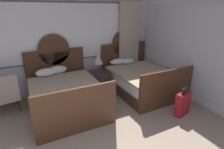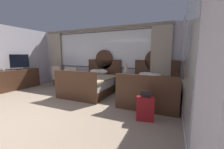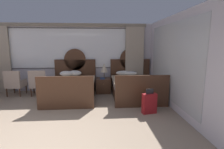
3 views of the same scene
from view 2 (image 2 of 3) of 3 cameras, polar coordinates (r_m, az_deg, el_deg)
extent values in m
plane|color=gray|center=(3.72, -38.66, -17.23)|extent=(24.00, 24.00, 0.00)
cube|color=silver|center=(6.48, -4.55, 6.84)|extent=(6.65, 0.07, 2.70)
cube|color=#575459|center=(6.44, -4.77, 10.09)|extent=(4.89, 0.02, 1.62)
cube|color=white|center=(6.44, -4.80, 10.10)|extent=(4.81, 0.02, 1.54)
cube|color=tan|center=(7.97, -22.02, 6.14)|extent=(0.75, 0.08, 2.60)
cube|color=tan|center=(5.58, 19.36, 5.73)|extent=(0.75, 0.08, 2.60)
cube|color=gray|center=(6.46, -5.28, 18.15)|extent=(6.12, 0.10, 0.12)
cube|color=silver|center=(3.28, 28.91, 4.81)|extent=(0.07, 4.79, 2.70)
cube|color=#B2B7BC|center=(3.58, 27.82, 5.06)|extent=(0.01, 3.35, 2.27)
cube|color=#472B1C|center=(5.52, -8.12, -6.00)|extent=(1.54, 2.03, 0.30)
cube|color=white|center=(5.46, -8.18, -2.99)|extent=(1.48, 1.93, 0.29)
cube|color=tan|center=(5.36, -8.67, -1.31)|extent=(1.58, 1.83, 0.06)
cube|color=#472B1C|center=(6.32, -3.20, 0.37)|extent=(1.62, 0.06, 1.28)
cylinder|color=#472B1C|center=(6.27, -3.25, 6.17)|extent=(0.85, 0.06, 0.85)
cube|color=#472B1C|center=(4.62, -15.09, -4.65)|extent=(1.62, 0.06, 0.98)
ellipsoid|color=white|center=(6.23, -6.86, 1.27)|extent=(0.53, 0.28, 0.21)
ellipsoid|color=white|center=(6.15, -4.08, 1.23)|extent=(0.54, 0.25, 0.21)
cube|color=#472B1C|center=(4.77, 15.65, -8.47)|extent=(1.54, 2.03, 0.30)
cube|color=white|center=(4.69, 15.78, -5.02)|extent=(1.48, 1.93, 0.29)
cube|color=tan|center=(4.58, 15.72, -3.10)|extent=(1.58, 1.83, 0.06)
cube|color=#472B1C|center=(5.68, 17.36, -0.85)|extent=(1.62, 0.06, 1.28)
cylinder|color=#472B1C|center=(5.62, 17.63, 5.60)|extent=(0.85, 0.06, 0.85)
cube|color=#472B1C|center=(3.68, 13.47, -7.79)|extent=(1.62, 0.06, 0.98)
ellipsoid|color=white|center=(5.52, 13.89, 0.09)|extent=(0.58, 0.24, 0.18)
ellipsoid|color=white|center=(5.42, 17.03, -0.28)|extent=(0.50, 0.30, 0.16)
cube|color=#472B1C|center=(5.60, 5.27, -4.33)|extent=(0.56, 0.56, 0.57)
sphere|color=tan|center=(5.31, 4.27, -3.63)|extent=(0.02, 0.02, 0.02)
cylinder|color=brown|center=(5.56, 5.77, -1.35)|extent=(0.14, 0.14, 0.02)
cylinder|color=brown|center=(5.54, 5.79, -0.11)|extent=(0.03, 0.03, 0.22)
cone|color=beige|center=(5.51, 5.83, 2.82)|extent=(0.27, 0.27, 0.34)
cube|color=navy|center=(5.45, 4.59, -1.46)|extent=(0.18, 0.26, 0.03)
cube|color=#472B1C|center=(7.28, -34.82, -1.76)|extent=(0.45, 1.98, 0.85)
sphere|color=tan|center=(7.37, -30.32, -0.65)|extent=(0.03, 0.03, 0.03)
sphere|color=tan|center=(7.07, -33.88, -1.24)|extent=(0.03, 0.03, 0.03)
sphere|color=tan|center=(6.80, -37.75, -1.87)|extent=(0.03, 0.03, 0.03)
cube|color=black|center=(7.33, -33.45, 1.92)|extent=(0.20, 0.28, 0.04)
cylinder|color=black|center=(7.33, -33.47, 2.27)|extent=(0.04, 0.04, 0.05)
cube|color=black|center=(7.31, -33.66, 4.67)|extent=(0.04, 0.82, 0.57)
cube|color=black|center=(7.30, -33.57, 4.67)|extent=(0.01, 0.78, 0.53)
cylinder|color=white|center=(6.99, -38.09, 1.50)|extent=(0.08, 0.08, 0.08)
torus|color=white|center=(6.95, -37.91, 1.52)|extent=(0.05, 0.01, 0.05)
cube|color=#B29E8E|center=(6.67, -15.21, -1.91)|extent=(0.65, 0.65, 0.10)
cube|color=#B29E8E|center=(6.41, -16.40, 0.53)|extent=(0.58, 0.17, 0.54)
cube|color=#B29E8E|center=(6.52, -13.31, -0.90)|extent=(0.14, 0.52, 0.16)
cube|color=#B29E8E|center=(6.78, -17.13, -0.72)|extent=(0.14, 0.52, 0.16)
cylinder|color=#472B1C|center=(6.79, -12.44, -3.41)|extent=(0.04, 0.04, 0.31)
cylinder|color=#472B1C|center=(7.02, -15.87, -3.16)|extent=(0.04, 0.04, 0.31)
cylinder|color=#472B1C|center=(6.39, -14.36, -4.19)|extent=(0.04, 0.04, 0.31)
cylinder|color=#472B1C|center=(6.63, -17.93, -3.90)|extent=(0.04, 0.04, 0.31)
cube|color=#B29E8E|center=(7.20, -20.26, -1.41)|extent=(0.61, 0.61, 0.10)
cube|color=#B29E8E|center=(7.00, -21.88, 0.89)|extent=(0.57, 0.12, 0.54)
cube|color=#B29E8E|center=(7.00, -18.91, -0.53)|extent=(0.10, 0.52, 0.16)
cube|color=#B29E8E|center=(7.37, -21.64, -0.25)|extent=(0.10, 0.52, 0.16)
cylinder|color=#472B1C|center=(7.23, -17.55, -2.92)|extent=(0.04, 0.04, 0.31)
cylinder|color=#472B1C|center=(7.56, -20.06, -2.56)|extent=(0.04, 0.04, 0.31)
cylinder|color=#472B1C|center=(6.91, -20.32, -3.53)|extent=(0.04, 0.04, 0.31)
cylinder|color=#472B1C|center=(7.26, -22.81, -3.12)|extent=(0.04, 0.04, 0.31)
cube|color=maroon|center=(3.31, 13.44, -13.52)|extent=(0.41, 0.24, 0.55)
cube|color=#232326|center=(3.20, 13.64, -7.77)|extent=(0.21, 0.06, 0.14)
cylinder|color=black|center=(3.41, 10.59, -17.36)|extent=(0.05, 0.03, 0.05)
cylinder|color=black|center=(3.41, 16.01, -17.49)|extent=(0.05, 0.03, 0.05)
camera|label=1|loc=(3.75, -59.12, 17.64)|focal=28.50mm
camera|label=3|loc=(2.28, -101.92, 7.83)|focal=27.09mm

